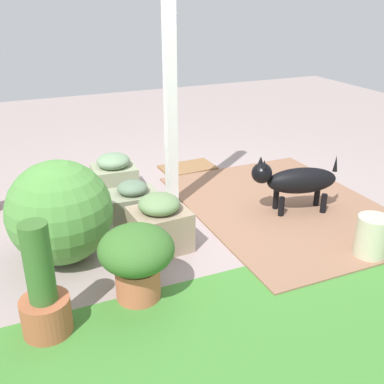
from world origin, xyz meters
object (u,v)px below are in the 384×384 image
(terracotta_pot_broad, at_px, (137,257))
(ceramic_urn, at_px, (372,237))
(doormat, at_px, (188,168))
(dog, at_px, (296,180))
(stone_planter_near, at_px, (133,202))
(stone_planter_mid, at_px, (160,224))
(round_shrub, at_px, (60,212))
(porch_pillar, at_px, (170,75))
(terracotta_pot_tall, at_px, (43,296))
(stone_planter_nearest, at_px, (114,174))

(terracotta_pot_broad, bearing_deg, ceramic_urn, 172.94)
(terracotta_pot_broad, distance_m, ceramic_urn, 1.92)
(terracotta_pot_broad, distance_m, doormat, 2.60)
(ceramic_urn, bearing_deg, doormat, -76.90)
(dog, bearing_deg, stone_planter_near, -18.54)
(stone_planter_mid, relative_size, terracotta_pot_broad, 0.89)
(round_shrub, bearing_deg, terracotta_pot_broad, 117.91)
(porch_pillar, relative_size, doormat, 4.02)
(terracotta_pot_tall, bearing_deg, dog, -161.58)
(porch_pillar, xyz_separation_m, stone_planter_nearest, (0.44, -0.57, -1.10))
(stone_planter_mid, distance_m, ceramic_urn, 1.73)
(porch_pillar, bearing_deg, terracotta_pot_broad, 59.63)
(porch_pillar, xyz_separation_m, ceramic_urn, (-1.12, 1.55, -1.12))
(terracotta_pot_tall, bearing_deg, round_shrub, -106.16)
(stone_planter_mid, xyz_separation_m, round_shrub, (0.77, -0.16, 0.19))
(stone_planter_nearest, relative_size, ceramic_urn, 1.31)
(ceramic_urn, distance_m, doormat, 2.52)
(ceramic_urn, bearing_deg, terracotta_pot_tall, -2.66)
(stone_planter_nearest, xyz_separation_m, stone_planter_near, (0.01, 0.70, -0.03))
(stone_planter_mid, height_order, dog, dog)
(terracotta_pot_tall, xyz_separation_m, doormat, (-1.97, -2.33, -0.26))
(dog, relative_size, doormat, 1.32)
(stone_planter_mid, bearing_deg, stone_planter_near, -85.57)
(dog, bearing_deg, porch_pillar, -31.20)
(round_shrub, bearing_deg, stone_planter_nearest, -122.25)
(terracotta_pot_broad, bearing_deg, doormat, -120.90)
(stone_planter_mid, bearing_deg, terracotta_pot_broad, 57.05)
(porch_pillar, xyz_separation_m, stone_planter_near, (0.44, 0.13, -1.13))
(stone_planter_near, bearing_deg, terracotta_pot_tall, 53.47)
(stone_planter_nearest, xyz_separation_m, stone_planter_mid, (-0.04, 1.31, 0.02))
(porch_pillar, distance_m, stone_planter_near, 1.22)
(stone_planter_mid, relative_size, doormat, 0.75)
(dog, distance_m, doormat, 1.63)
(terracotta_pot_broad, bearing_deg, round_shrub, -62.09)
(stone_planter_near, distance_m, doormat, 1.44)
(dog, bearing_deg, terracotta_pot_broad, 21.13)
(terracotta_pot_tall, bearing_deg, doormat, -130.12)
(porch_pillar, height_order, terracotta_pot_broad, porch_pillar)
(terracotta_pot_broad, bearing_deg, stone_planter_mid, -122.95)
(porch_pillar, distance_m, stone_planter_mid, 1.36)
(porch_pillar, xyz_separation_m, terracotta_pot_tall, (1.41, 1.44, -1.02))
(round_shrub, distance_m, terracotta_pot_broad, 0.84)
(stone_planter_near, bearing_deg, stone_planter_nearest, -90.45)
(dog, bearing_deg, stone_planter_nearest, -39.12)
(doormat, bearing_deg, dog, 107.35)
(stone_planter_near, relative_size, dog, 0.56)
(stone_planter_mid, xyz_separation_m, terracotta_pot_broad, (0.38, 0.58, 0.11))
(stone_planter_near, height_order, stone_planter_mid, stone_planter_mid)
(stone_planter_nearest, distance_m, stone_planter_mid, 1.31)
(round_shrub, relative_size, doormat, 1.28)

